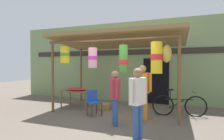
# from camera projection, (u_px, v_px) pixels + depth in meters

# --- Properties ---
(ground_plane) EXTENTS (30.00, 30.00, 0.00)m
(ground_plane) POSITION_uv_depth(u_px,v_px,m) (116.00, 117.00, 5.82)
(ground_plane) COLOR #60564C
(shop_facade) EXTENTS (12.14, 0.29, 3.70)m
(shop_facade) POSITION_uv_depth(u_px,v_px,m) (135.00, 62.00, 8.28)
(shop_facade) COLOR #7A9360
(shop_facade) RESTS_ON ground_plane
(market_stall_canopy) EXTENTS (4.78, 2.52, 2.80)m
(market_stall_canopy) POSITION_uv_depth(u_px,v_px,m) (118.00, 44.00, 6.43)
(market_stall_canopy) COLOR brown
(market_stall_canopy) RESTS_ON ground_plane
(display_table) EXTENTS (1.16, 0.72, 0.69)m
(display_table) POSITION_uv_depth(u_px,v_px,m) (77.00, 92.00, 7.09)
(display_table) COLOR brown
(display_table) RESTS_ON ground_plane
(flower_heap_on_table) EXTENTS (0.77, 0.54, 0.11)m
(flower_heap_on_table) POSITION_uv_depth(u_px,v_px,m) (77.00, 89.00, 7.05)
(flower_heap_on_table) COLOR red
(flower_heap_on_table) RESTS_ON display_table
(folding_chair) EXTENTS (0.56, 0.56, 0.84)m
(folding_chair) POSITION_uv_depth(u_px,v_px,m) (93.00, 100.00, 6.01)
(folding_chair) COLOR #2347A8
(folding_chair) RESTS_ON ground_plane
(wicker_basket_by_table) EXTENTS (0.49, 0.49, 0.24)m
(wicker_basket_by_table) POSITION_uv_depth(u_px,v_px,m) (104.00, 107.00, 6.77)
(wicker_basket_by_table) COLOR olive
(wicker_basket_by_table) RESTS_ON ground_plane
(parked_bicycle) EXTENTS (1.73, 0.47, 0.92)m
(parked_bicycle) POSITION_uv_depth(u_px,v_px,m) (179.00, 105.00, 5.92)
(parked_bicycle) COLOR black
(parked_bicycle) RESTS_ON ground_plane
(vendor_in_orange) EXTENTS (0.58, 0.32, 1.68)m
(vendor_in_orange) POSITION_uv_depth(u_px,v_px,m) (143.00, 88.00, 5.49)
(vendor_in_orange) COLOR orange
(vendor_in_orange) RESTS_ON ground_plane
(customer_foreground) EXTENTS (0.39, 0.53, 1.52)m
(customer_foreground) POSITION_uv_depth(u_px,v_px,m) (115.00, 94.00, 4.96)
(customer_foreground) COLOR #2D5193
(customer_foreground) RESTS_ON ground_plane
(shopper_by_bananas) EXTENTS (0.34, 0.56, 1.61)m
(shopper_by_bananas) POSITION_uv_depth(u_px,v_px,m) (138.00, 98.00, 4.01)
(shopper_by_bananas) COLOR #2D5193
(shopper_by_bananas) RESTS_ON ground_plane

